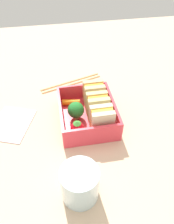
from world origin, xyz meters
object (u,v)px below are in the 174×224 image
(strawberry_far_left, at_px, (77,128))
(folded_napkin, at_px, (12,124))
(sandwich_left, at_px, (94,94))
(broccoli_floret, at_px, (76,111))
(chopstick_pair, at_px, (71,82))
(carrot_stick_far_left, at_px, (71,102))
(sandwich_center_left, at_px, (98,106))
(sandwich_center, at_px, (102,120))
(drinking_glass, at_px, (80,184))

(strawberry_far_left, relative_size, folded_napkin, 0.33)
(sandwich_left, xyz_separation_m, broccoli_floret, (0.05, -0.05, -0.01))
(broccoli_floret, relative_size, chopstick_pair, 0.25)
(carrot_stick_far_left, bearing_deg, chopstick_pair, 173.46)
(sandwich_center_left, distance_m, folded_napkin, 0.21)
(sandwich_center, bearing_deg, drinking_glass, -26.80)
(carrot_stick_far_left, xyz_separation_m, folded_napkin, (0.03, -0.15, -0.02))
(drinking_glass, xyz_separation_m, folded_napkin, (-0.20, -0.14, -0.03))
(sandwich_left, bearing_deg, broccoli_floret, -46.96)
(broccoli_floret, bearing_deg, folded_napkin, -97.32)
(sandwich_center_left, distance_m, carrot_stick_far_left, 0.08)
(sandwich_center, bearing_deg, folded_napkin, -106.90)
(sandwich_center_left, relative_size, sandwich_center, 1.00)
(strawberry_far_left, distance_m, folded_napkin, 0.17)
(sandwich_center_left, bearing_deg, carrot_stick_far_left, -130.70)
(sandwich_center, distance_m, carrot_stick_far_left, 0.11)
(carrot_stick_far_left, bearing_deg, sandwich_center_left, 49.30)
(sandwich_left, height_order, drinking_glass, same)
(carrot_stick_far_left, relative_size, folded_napkin, 0.40)
(strawberry_far_left, distance_m, chopstick_pair, 0.21)
(carrot_stick_far_left, bearing_deg, sandwich_left, 86.16)
(broccoli_floret, bearing_deg, drinking_glass, -5.75)
(carrot_stick_far_left, xyz_separation_m, broccoli_floret, (0.05, 0.01, 0.02))
(strawberry_far_left, bearing_deg, folded_napkin, -113.03)
(chopstick_pair, height_order, folded_napkin, chopstick_pair)
(sandwich_left, relative_size, carrot_stick_far_left, 1.38)
(sandwich_center_left, height_order, drinking_glass, same)
(folded_napkin, bearing_deg, strawberry_far_left, 66.97)
(strawberry_far_left, relative_size, drinking_glass, 0.50)
(carrot_stick_far_left, height_order, folded_napkin, carrot_stick_far_left)
(broccoli_floret, distance_m, chopstick_pair, 0.16)
(chopstick_pair, bearing_deg, sandwich_center_left, 16.07)
(strawberry_far_left, xyz_separation_m, folded_napkin, (-0.06, -0.15, -0.03))
(carrot_stick_far_left, xyz_separation_m, chopstick_pair, (-0.11, 0.01, -0.02))
(sandwich_center_left, xyz_separation_m, chopstick_pair, (-0.16, -0.05, -0.04))
(strawberry_far_left, bearing_deg, sandwich_center_left, 130.53)
(sandwich_center, bearing_deg, sandwich_left, 180.00)
(broccoli_floret, xyz_separation_m, folded_napkin, (-0.02, -0.16, -0.04))
(folded_napkin, bearing_deg, chopstick_pair, 130.73)
(sandwich_center, height_order, broccoli_floret, sandwich_center)
(sandwich_center, relative_size, drinking_glass, 0.85)
(sandwich_left, distance_m, sandwich_center_left, 0.05)
(sandwich_center_left, height_order, folded_napkin, sandwich_center_left)
(sandwich_center, xyz_separation_m, carrot_stick_far_left, (-0.10, -0.06, -0.02))
(sandwich_left, xyz_separation_m, sandwich_center_left, (0.05, 0.00, 0.00))
(sandwich_left, relative_size, folded_napkin, 0.56)
(chopstick_pair, bearing_deg, sandwich_left, 22.09)
(sandwich_left, bearing_deg, drinking_glass, -16.93)
(sandwich_center, relative_size, carrot_stick_far_left, 1.38)
(drinking_glass, bearing_deg, sandwich_center_left, 159.20)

